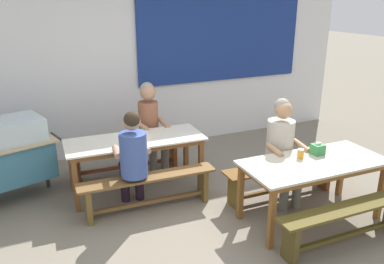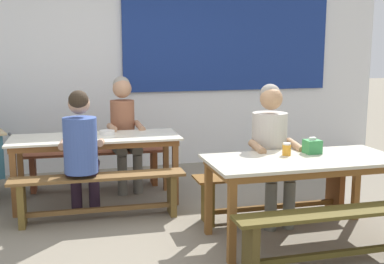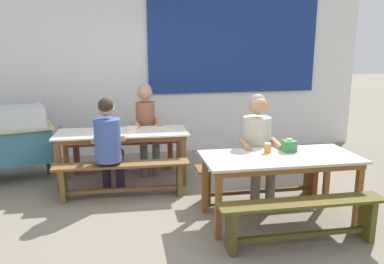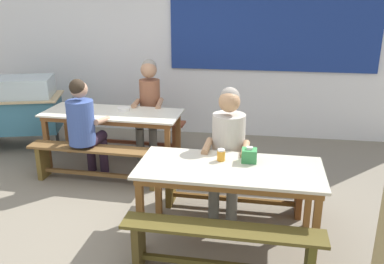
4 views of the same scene
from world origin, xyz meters
name	(u,v)px [view 1 (image 1 of 4)]	position (x,y,z in m)	size (l,w,h in m)	color
ground_plane	(221,221)	(0.00, 0.00, 0.00)	(40.00, 40.00, 0.00)	gray
backdrop_wall	(149,51)	(0.07, 2.67, 1.63)	(7.54, 0.23, 3.10)	silver
dining_table_far	(135,144)	(-0.65, 1.15, 0.65)	(1.80, 0.75, 0.73)	silver
dining_table_near	(314,167)	(0.97, -0.36, 0.65)	(1.67, 0.78, 0.73)	beige
bench_far_back	(127,154)	(-0.63, 1.72, 0.31)	(1.66, 0.32, 0.45)	brown
bench_far_front	(148,187)	(-0.68, 0.59, 0.31)	(1.68, 0.33, 0.45)	brown
bench_near_back	(281,176)	(0.98, 0.20, 0.29)	(1.60, 0.34, 0.45)	brown
bench_near_front	(347,219)	(0.96, -0.93, 0.30)	(1.63, 0.28, 0.45)	#4F441A
person_right_near_table	(282,144)	(0.91, 0.15, 0.75)	(0.46, 0.53, 1.32)	#606056
person_center_facing	(150,123)	(-0.28, 1.63, 0.76)	(0.42, 0.55, 1.33)	#625F55
person_left_back_turned	(133,155)	(-0.83, 0.66, 0.72)	(0.46, 0.53, 1.27)	#2A1C2B
tissue_box	(318,149)	(1.14, -0.22, 0.79)	(0.14, 0.13, 0.15)	#358B47
condiment_jar	(301,154)	(0.88, -0.23, 0.78)	(0.07, 0.07, 0.11)	orange
soup_bowl	(143,134)	(-0.52, 1.24, 0.75)	(0.17, 0.17, 0.05)	silver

